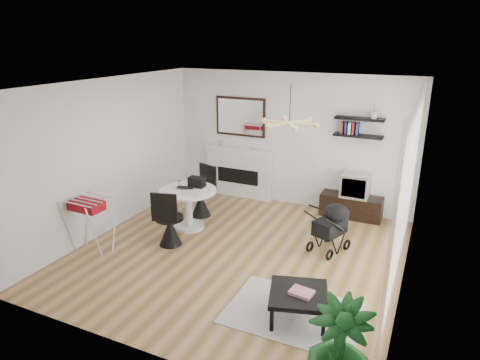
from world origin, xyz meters
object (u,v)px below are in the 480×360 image
at_px(coffee_table, 299,295).
at_px(potted_plant, 338,352).
at_px(dining_table, 188,203).
at_px(stroller, 331,229).
at_px(tv_console, 351,206).
at_px(drying_rack, 91,224).
at_px(fireplace, 239,166).
at_px(crt_tv, 356,185).

distance_m(coffee_table, potted_plant, 1.27).
bearing_deg(dining_table, potted_plant, -39.59).
bearing_deg(stroller, dining_table, -152.98).
height_order(dining_table, potted_plant, potted_plant).
xyz_separation_m(tv_console, drying_rack, (-3.54, -3.19, 0.27)).
bearing_deg(fireplace, tv_console, -3.21).
xyz_separation_m(drying_rack, stroller, (3.50, 1.69, -0.12)).
relative_size(stroller, potted_plant, 0.80).
relative_size(tv_console, crt_tv, 2.26).
distance_m(crt_tv, stroller, 1.53).
bearing_deg(tv_console, dining_table, -145.79).
relative_size(tv_console, coffee_table, 1.33).
distance_m(tv_console, coffee_table, 3.49).
bearing_deg(drying_rack, dining_table, 58.15).
height_order(tv_console, crt_tv, crt_tv).
relative_size(tv_console, drying_rack, 1.27).
bearing_deg(dining_table, fireplace, 86.07).
bearing_deg(potted_plant, fireplace, 124.50).
height_order(crt_tv, dining_table, crt_tv).
bearing_deg(coffee_table, crt_tv, 89.70).
xyz_separation_m(crt_tv, potted_plant, (0.69, -4.51, -0.13)).
xyz_separation_m(tv_console, crt_tv, (0.05, -0.00, 0.45)).
xyz_separation_m(fireplace, tv_console, (2.46, -0.14, -0.47)).
relative_size(crt_tv, dining_table, 0.51).
distance_m(drying_rack, potted_plant, 4.48).
relative_size(tv_console, dining_table, 1.14).
distance_m(dining_table, stroller, 2.57).
distance_m(fireplace, tv_console, 2.51).
bearing_deg(coffee_table, fireplace, 124.54).
height_order(dining_table, coffee_table, dining_table).
bearing_deg(crt_tv, potted_plant, -81.34).
bearing_deg(stroller, crt_tv, 107.81).
bearing_deg(potted_plant, crt_tv, 98.66).
bearing_deg(crt_tv, tv_console, 176.24).
relative_size(fireplace, coffee_table, 2.46).
height_order(fireplace, drying_rack, fireplace).
xyz_separation_m(crt_tv, dining_table, (-2.64, -1.76, -0.17)).
distance_m(crt_tv, potted_plant, 4.57).
distance_m(fireplace, crt_tv, 2.52).
relative_size(fireplace, tv_console, 1.85).
height_order(dining_table, drying_rack, drying_rack).
bearing_deg(drying_rack, stroller, 27.49).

